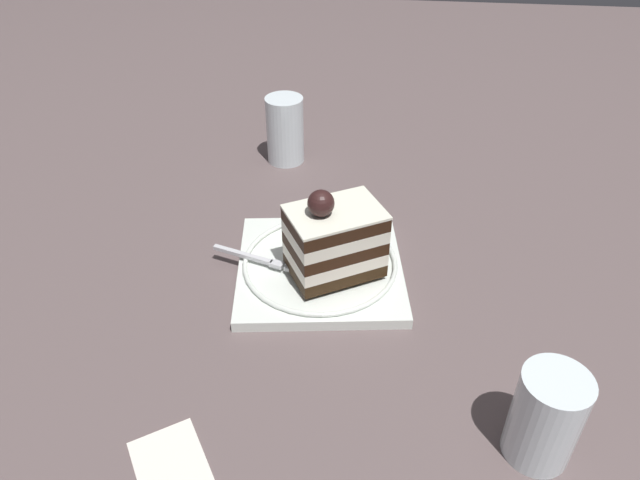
% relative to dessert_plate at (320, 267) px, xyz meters
% --- Properties ---
extents(ground_plane, '(2.40, 2.40, 0.00)m').
position_rel_dessert_plate_xyz_m(ground_plane, '(0.01, 0.02, -0.01)').
color(ground_plane, '#5D4D4D').
extents(dessert_plate, '(0.22, 0.22, 0.02)m').
position_rel_dessert_plate_xyz_m(dessert_plate, '(0.00, 0.00, 0.00)').
color(dessert_plate, white).
rests_on(dessert_plate, ground_plane).
extents(cake_slice, '(0.11, 0.12, 0.11)m').
position_rel_dessert_plate_xyz_m(cake_slice, '(-0.01, -0.02, 0.05)').
color(cake_slice, black).
rests_on(cake_slice, dessert_plate).
extents(whipped_cream_dollop, '(0.04, 0.04, 0.04)m').
position_rel_dessert_plate_xyz_m(whipped_cream_dollop, '(0.05, 0.03, 0.03)').
color(whipped_cream_dollop, white).
rests_on(whipped_cream_dollop, dessert_plate).
extents(fork, '(0.04, 0.12, 0.00)m').
position_rel_dessert_plate_xyz_m(fork, '(-0.01, 0.07, 0.01)').
color(fork, silver).
rests_on(fork, dessert_plate).
extents(drink_glass_near, '(0.06, 0.06, 0.09)m').
position_rel_dessert_plate_xyz_m(drink_glass_near, '(-0.22, -0.21, 0.03)').
color(drink_glass_near, silver).
rests_on(drink_glass_near, ground_plane).
extents(drink_glass_far, '(0.06, 0.06, 0.10)m').
position_rel_dessert_plate_xyz_m(drink_glass_far, '(0.27, 0.08, 0.04)').
color(drink_glass_far, silver).
rests_on(drink_glass_far, ground_plane).
extents(folded_napkin, '(0.12, 0.11, 0.00)m').
position_rel_dessert_plate_xyz_m(folded_napkin, '(-0.28, 0.09, -0.01)').
color(folded_napkin, silver).
rests_on(folded_napkin, ground_plane).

